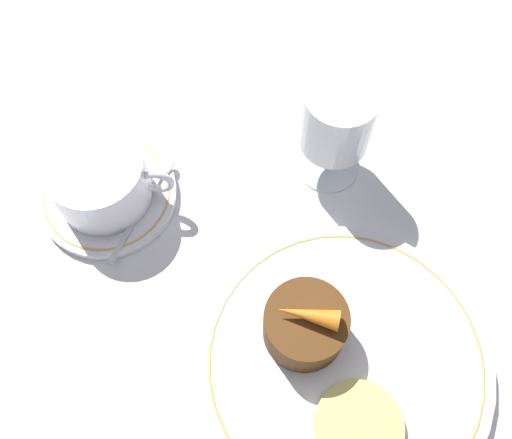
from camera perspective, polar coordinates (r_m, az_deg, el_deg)
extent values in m
plane|color=white|center=(0.57, 8.39, -9.81)|extent=(3.00, 3.00, 0.00)
cylinder|color=white|center=(0.55, 8.03, -13.37)|extent=(0.26, 0.26, 0.01)
torus|color=tan|center=(0.54, 8.10, -13.24)|extent=(0.24, 0.24, 0.00)
cylinder|color=white|center=(0.62, -13.92, 2.31)|extent=(0.14, 0.14, 0.01)
torus|color=tan|center=(0.62, -14.00, 2.48)|extent=(0.13, 0.13, 0.00)
cylinder|color=white|center=(0.59, -14.73, 3.70)|extent=(0.09, 0.09, 0.06)
cylinder|color=#331E0F|center=(0.59, -14.81, 3.88)|extent=(0.08, 0.08, 0.05)
torus|color=white|center=(0.58, -9.44, 3.57)|extent=(0.03, 0.01, 0.04)
cube|color=silver|center=(0.60, -11.30, 0.25)|extent=(0.04, 0.10, 0.00)
ellipsoid|color=silver|center=(0.62, -8.59, 5.06)|extent=(0.02, 0.03, 0.00)
cylinder|color=silver|center=(0.63, 6.87, 5.22)|extent=(0.06, 0.06, 0.01)
cylinder|color=silver|center=(0.61, 7.13, 6.40)|extent=(0.01, 0.01, 0.04)
cylinder|color=silver|center=(0.56, 7.80, 9.49)|extent=(0.07, 0.07, 0.07)
cylinder|color=#5B0F1E|center=(0.57, 7.63, 8.70)|extent=(0.06, 0.06, 0.04)
cylinder|color=#563314|center=(0.52, 4.70, -10.02)|extent=(0.07, 0.07, 0.05)
cone|color=orange|center=(0.49, 4.98, -9.05)|extent=(0.05, 0.02, 0.02)
cylinder|color=#EFE075|center=(0.53, 9.75, -18.81)|extent=(0.07, 0.07, 0.01)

